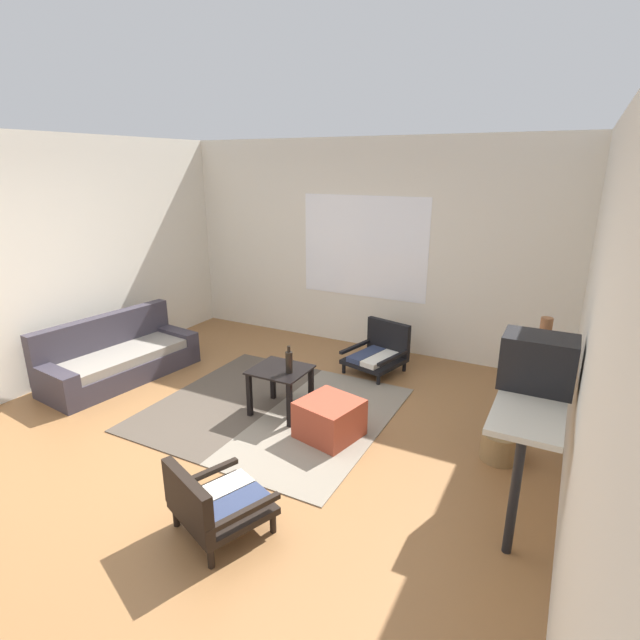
# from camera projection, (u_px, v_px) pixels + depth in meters

# --- Properties ---
(ground_plane) EXTENTS (7.80, 7.80, 0.00)m
(ground_plane) POSITION_uv_depth(u_px,v_px,m) (225.00, 451.00, 4.24)
(ground_plane) COLOR olive
(far_wall_with_window) EXTENTS (5.60, 0.13, 2.70)m
(far_wall_with_window) POSITION_uv_depth(u_px,v_px,m) (366.00, 246.00, 6.41)
(far_wall_with_window) COLOR silver
(far_wall_with_window) RESTS_ON ground
(side_wall_right) EXTENTS (0.12, 6.60, 2.70)m
(side_wall_right) POSITION_uv_depth(u_px,v_px,m) (601.00, 345.00, 2.90)
(side_wall_right) COLOR silver
(side_wall_right) RESTS_ON ground
(side_wall_left) EXTENTS (0.12, 6.60, 2.70)m
(side_wall_left) POSITION_uv_depth(u_px,v_px,m) (37.00, 264.00, 5.26)
(side_wall_left) COLOR silver
(side_wall_left) RESTS_ON ground
(area_rug) EXTENTS (2.28, 2.19, 0.01)m
(area_rug) POSITION_uv_depth(u_px,v_px,m) (272.00, 409.00, 4.96)
(area_rug) COLOR #4C4238
(area_rug) RESTS_ON ground
(couch) EXTENTS (0.90, 1.79, 0.71)m
(couch) POSITION_uv_depth(u_px,v_px,m) (118.00, 359.00, 5.66)
(couch) COLOR #38333D
(couch) RESTS_ON ground
(coffee_table) EXTENTS (0.54, 0.50, 0.47)m
(coffee_table) POSITION_uv_depth(u_px,v_px,m) (280.00, 379.00, 4.80)
(coffee_table) COLOR black
(coffee_table) RESTS_ON ground
(armchair_by_window) EXTENTS (0.72, 0.74, 0.57)m
(armchair_by_window) POSITION_uv_depth(u_px,v_px,m) (379.00, 351.00, 5.85)
(armchair_by_window) COLOR black
(armchair_by_window) RESTS_ON ground
(armchair_striped_foreground) EXTENTS (0.73, 0.72, 0.53)m
(armchair_striped_foreground) POSITION_uv_depth(u_px,v_px,m) (213.00, 502.00, 3.23)
(armchair_striped_foreground) COLOR black
(armchair_striped_foreground) RESTS_ON ground
(ottoman_orange) EXTENTS (0.59, 0.59, 0.35)m
(ottoman_orange) POSITION_uv_depth(u_px,v_px,m) (330.00, 419.00, 4.42)
(ottoman_orange) COLOR #993D28
(ottoman_orange) RESTS_ON ground
(console_shelf) EXTENTS (0.44, 1.80, 0.86)m
(console_shelf) POSITION_uv_depth(u_px,v_px,m) (535.00, 391.00, 3.63)
(console_shelf) COLOR beige
(console_shelf) RESTS_ON ground
(crt_television) EXTENTS (0.49, 0.33, 0.39)m
(crt_television) POSITION_uv_depth(u_px,v_px,m) (538.00, 362.00, 3.43)
(crt_television) COLOR black
(crt_television) RESTS_ON console_shelf
(clay_vase) EXTENTS (0.19, 0.19, 0.36)m
(clay_vase) POSITION_uv_depth(u_px,v_px,m) (544.00, 344.00, 3.93)
(clay_vase) COLOR #935B38
(clay_vase) RESTS_ON console_shelf
(glass_bottle) EXTENTS (0.07, 0.07, 0.27)m
(glass_bottle) POSITION_uv_depth(u_px,v_px,m) (289.00, 362.00, 4.65)
(glass_bottle) COLOR black
(glass_bottle) RESTS_ON coffee_table
(wicker_basket) EXTENTS (0.31, 0.31, 0.24)m
(wicker_basket) POSITION_uv_depth(u_px,v_px,m) (500.00, 446.00, 4.10)
(wicker_basket) COLOR olive
(wicker_basket) RESTS_ON ground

